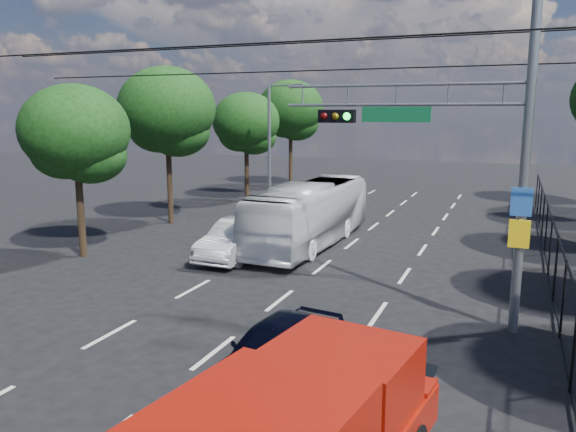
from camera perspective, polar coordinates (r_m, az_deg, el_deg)
The scene contains 12 objects.
lane_markings at distance 22.43m, azimuth 5.12°, elevation -3.89°, with size 6.12×38.00×0.01m.
signal_mast at distance 14.84m, azimuth 18.48°, elevation 8.75°, with size 6.43×0.39×9.50m.
streetlight_left at distance 31.48m, azimuth -1.62°, elevation 7.53°, with size 2.09×0.22×7.08m.
utility_wires at distance 16.93m, azimuth 0.22°, elevation 16.17°, with size 22.00×5.04×0.74m.
fence_right at distance 19.57m, azimuth 25.36°, elevation -3.91°, with size 0.06×34.03×2.00m.
tree_left_b at distance 22.86m, azimuth -20.68°, elevation 7.38°, with size 4.08×4.08×6.63m.
tree_left_c at distance 28.73m, azimuth -12.13°, elevation 9.93°, with size 4.80×4.80×7.80m.
tree_left_d at distance 35.48m, azimuth -4.23°, elevation 9.09°, with size 4.20×4.20×6.83m.
tree_left_e at distance 42.87m, azimuth 0.31°, elevation 10.43°, with size 4.92×4.92×7.99m.
navy_hatchback at distance 11.87m, azimuth -1.04°, elevation -13.66°, with size 1.65×4.09×1.39m, color black.
white_bus at distance 23.73m, azimuth 2.27°, elevation 0.23°, with size 2.24×9.59×2.67m, color silver.
white_van at distance 21.75m, azimuth -5.14°, elevation -2.34°, with size 1.58×4.52×1.49m, color silver.
Camera 1 is at (6.24, -6.82, 5.54)m, focal length 35.00 mm.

